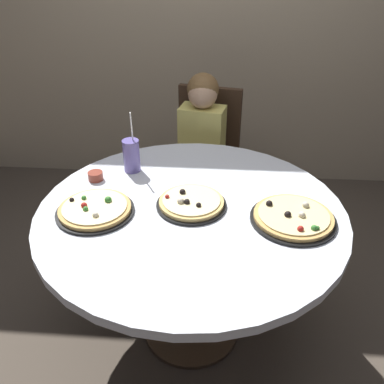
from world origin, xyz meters
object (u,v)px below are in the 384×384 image
(diner_child, at_px, (199,174))
(sauce_bowl, at_px, (96,176))
(soda_cup, at_px, (131,155))
(dining_table, at_px, (191,225))
(pizza_pepperoni, at_px, (293,217))
(pizza_cheese, at_px, (190,203))
(pizza_veggie, at_px, (95,209))
(chair_wooden, at_px, (205,155))

(diner_child, height_order, sauce_bowl, diner_child)
(diner_child, distance_m, soda_cup, 0.65)
(dining_table, xyz_separation_m, sauce_bowl, (-0.47, 0.21, 0.11))
(diner_child, relative_size, pizza_pepperoni, 3.13)
(pizza_cheese, relative_size, sauce_bowl, 4.27)
(dining_table, xyz_separation_m, pizza_veggie, (-0.39, -0.06, 0.11))
(dining_table, relative_size, pizza_veggie, 4.01)
(diner_child, xyz_separation_m, sauce_bowl, (-0.45, -0.56, 0.29))
(pizza_cheese, xyz_separation_m, pizza_pepperoni, (0.42, -0.08, 0.00))
(pizza_veggie, relative_size, soda_cup, 1.05)
(chair_wooden, distance_m, diner_child, 0.19)
(chair_wooden, relative_size, sauce_bowl, 13.57)
(pizza_pepperoni, xyz_separation_m, sauce_bowl, (-0.88, 0.27, 0.00))
(dining_table, relative_size, soda_cup, 4.23)
(pizza_veggie, relative_size, pizza_cheese, 1.08)
(pizza_pepperoni, bearing_deg, diner_child, 117.46)
(pizza_cheese, bearing_deg, diner_child, 90.75)
(dining_table, height_order, diner_child, diner_child)
(chair_wooden, xyz_separation_m, sauce_bowl, (-0.48, -0.74, 0.24))
(sauce_bowl, bearing_deg, pizza_cheese, -22.34)
(pizza_pepperoni, height_order, sauce_bowl, pizza_pepperoni)
(chair_wooden, height_order, pizza_pepperoni, chair_wooden)
(pizza_veggie, distance_m, soda_cup, 0.39)
(chair_wooden, xyz_separation_m, pizza_veggie, (-0.41, -1.01, 0.24))
(dining_table, height_order, pizza_cheese, pizza_cheese)
(diner_child, bearing_deg, dining_table, -88.89)
(pizza_cheese, distance_m, sauce_bowl, 0.50)
(chair_wooden, relative_size, pizza_veggie, 2.94)
(pizza_pepperoni, relative_size, sauce_bowl, 4.93)
(soda_cup, bearing_deg, chair_wooden, 62.63)
(soda_cup, xyz_separation_m, sauce_bowl, (-0.15, -0.10, -0.06))
(dining_table, relative_size, sauce_bowl, 18.56)
(dining_table, bearing_deg, chair_wooden, 88.91)
(diner_child, relative_size, pizza_cheese, 3.62)
(dining_table, distance_m, pizza_veggie, 0.41)
(pizza_veggie, distance_m, pizza_pepperoni, 0.81)
(pizza_pepperoni, bearing_deg, pizza_cheese, 169.78)
(dining_table, distance_m, chair_wooden, 0.96)
(dining_table, distance_m, soda_cup, 0.47)
(diner_child, bearing_deg, chair_wooden, 79.59)
(dining_table, relative_size, pizza_cheese, 4.34)
(sauce_bowl, bearing_deg, diner_child, 51.28)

